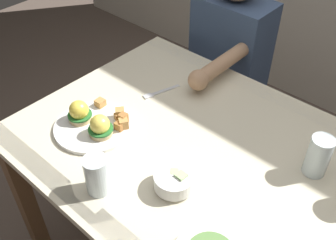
{
  "coord_description": "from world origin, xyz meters",
  "views": [
    {
      "loc": [
        0.53,
        -0.74,
        1.64
      ],
      "look_at": [
        -0.13,
        0.0,
        0.78
      ],
      "focal_mm": 41.31,
      "sensor_mm": 36.0,
      "label": 1
    }
  ],
  "objects_px": {
    "diner_person": "(226,63)",
    "fork": "(159,92)",
    "dining_table": "(196,168)",
    "eggs_benedict_plate": "(93,122)",
    "fruit_bowl": "(174,181)",
    "water_glass_far": "(97,177)",
    "water_glass_near": "(317,158)"
  },
  "relations": [
    {
      "from": "fruit_bowl",
      "to": "fork",
      "type": "height_order",
      "value": "fruit_bowl"
    },
    {
      "from": "water_glass_far",
      "to": "diner_person",
      "type": "relative_size",
      "value": 0.11
    },
    {
      "from": "dining_table",
      "to": "water_glass_far",
      "type": "bearing_deg",
      "value": -107.56
    },
    {
      "from": "fruit_bowl",
      "to": "fork",
      "type": "bearing_deg",
      "value": 138.2
    },
    {
      "from": "dining_table",
      "to": "water_glass_near",
      "type": "distance_m",
      "value": 0.4
    },
    {
      "from": "dining_table",
      "to": "fruit_bowl",
      "type": "relative_size",
      "value": 10.0
    },
    {
      "from": "eggs_benedict_plate",
      "to": "diner_person",
      "type": "xyz_separation_m",
      "value": [
        0.02,
        0.77,
        -0.12
      ]
    },
    {
      "from": "water_glass_near",
      "to": "water_glass_far",
      "type": "relative_size",
      "value": 1.08
    },
    {
      "from": "water_glass_far",
      "to": "diner_person",
      "type": "height_order",
      "value": "diner_person"
    },
    {
      "from": "fruit_bowl",
      "to": "water_glass_far",
      "type": "xyz_separation_m",
      "value": [
        -0.16,
        -0.15,
        0.02
      ]
    },
    {
      "from": "water_glass_far",
      "to": "diner_person",
      "type": "distance_m",
      "value": 0.96
    },
    {
      "from": "water_glass_near",
      "to": "diner_person",
      "type": "bearing_deg",
      "value": 144.67
    },
    {
      "from": "dining_table",
      "to": "diner_person",
      "type": "distance_m",
      "value": 0.67
    },
    {
      "from": "eggs_benedict_plate",
      "to": "dining_table",
      "type": "bearing_deg",
      "value": 27.5
    },
    {
      "from": "dining_table",
      "to": "fork",
      "type": "height_order",
      "value": "fork"
    },
    {
      "from": "eggs_benedict_plate",
      "to": "fruit_bowl",
      "type": "relative_size",
      "value": 2.25
    },
    {
      "from": "eggs_benedict_plate",
      "to": "fruit_bowl",
      "type": "xyz_separation_m",
      "value": [
        0.38,
        -0.01,
        0.0
      ]
    },
    {
      "from": "water_glass_near",
      "to": "diner_person",
      "type": "relative_size",
      "value": 0.12
    },
    {
      "from": "dining_table",
      "to": "eggs_benedict_plate",
      "type": "xyz_separation_m",
      "value": [
        -0.32,
        -0.17,
        0.13
      ]
    },
    {
      "from": "fruit_bowl",
      "to": "dining_table",
      "type": "bearing_deg",
      "value": 107.11
    },
    {
      "from": "diner_person",
      "to": "dining_table",
      "type": "bearing_deg",
      "value": -63.52
    },
    {
      "from": "fork",
      "to": "diner_person",
      "type": "bearing_deg",
      "value": 90.74
    },
    {
      "from": "dining_table",
      "to": "fruit_bowl",
      "type": "distance_m",
      "value": 0.23
    },
    {
      "from": "fork",
      "to": "water_glass_near",
      "type": "height_order",
      "value": "water_glass_near"
    },
    {
      "from": "fork",
      "to": "water_glass_near",
      "type": "xyz_separation_m",
      "value": [
        0.63,
        0.02,
        0.06
      ]
    },
    {
      "from": "diner_person",
      "to": "fork",
      "type": "bearing_deg",
      "value": -89.26
    },
    {
      "from": "fork",
      "to": "water_glass_near",
      "type": "distance_m",
      "value": 0.63
    },
    {
      "from": "eggs_benedict_plate",
      "to": "fork",
      "type": "height_order",
      "value": "eggs_benedict_plate"
    },
    {
      "from": "fruit_bowl",
      "to": "fork",
      "type": "distance_m",
      "value": 0.47
    },
    {
      "from": "eggs_benedict_plate",
      "to": "water_glass_far",
      "type": "distance_m",
      "value": 0.27
    },
    {
      "from": "dining_table",
      "to": "fork",
      "type": "distance_m",
      "value": 0.34
    },
    {
      "from": "fruit_bowl",
      "to": "water_glass_near",
      "type": "xyz_separation_m",
      "value": [
        0.28,
        0.33,
        0.03
      ]
    }
  ]
}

